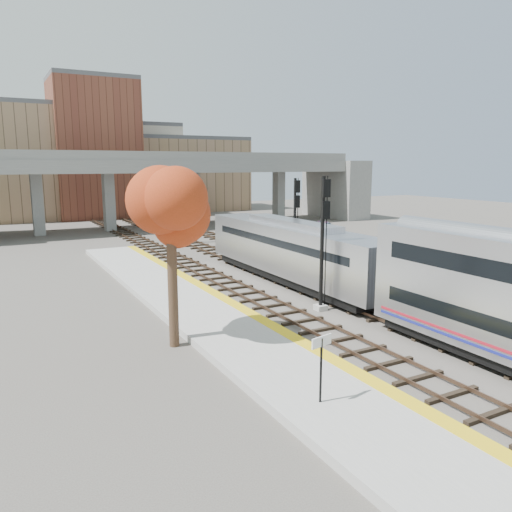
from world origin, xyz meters
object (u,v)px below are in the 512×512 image
signal_mast_near (323,244)px  tree (170,214)px  locomotive (291,250)px  signal_mast_mid (295,226)px  car_b (305,232)px  car_a (303,237)px  signal_mast_far (167,206)px  car_c (326,227)px

signal_mast_near → tree: 9.43m
locomotive → signal_mast_mid: (2.00, 2.68, 1.22)m
signal_mast_near → locomotive: bearing=72.0°
signal_mast_mid → car_b: size_ratio=1.76×
locomotive → tree: (-11.17, -7.83, 3.68)m
locomotive → signal_mast_near: 6.96m
locomotive → car_a: size_ratio=4.84×
signal_mast_mid → car_b: 17.84m
signal_mast_far → tree: 29.40m
signal_mast_far → car_b: size_ratio=1.89×
tree → car_b: size_ratio=2.01×
signal_mast_near → car_b: size_ratio=1.86×
signal_mast_far → tree: size_ratio=0.94×
signal_mast_mid → locomotive: bearing=-126.7°
car_c → signal_mast_far: bearing=-164.9°
signal_mast_near → tree: tree is taller
car_a → locomotive: bearing=-128.3°
signal_mast_mid → car_a: 13.86m
signal_mast_near → tree: size_ratio=0.93×
signal_mast_near → signal_mast_far: 26.52m
car_b → signal_mast_near: bearing=-137.1°
tree → car_b: bearing=46.2°
signal_mast_mid → signal_mast_far: signal_mast_far is taller
car_b → car_c: 6.32m
signal_mast_mid → signal_mast_far: size_ratio=0.93×
locomotive → signal_mast_near: bearing=-108.0°
locomotive → car_c: bearing=48.6°
signal_mast_far → signal_mast_near: bearing=-90.0°
locomotive → car_a: 16.99m
locomotive → car_c: locomotive is taller
signal_mast_near → car_a: size_ratio=1.89×
signal_mast_near → car_c: 33.44m
locomotive → signal_mast_far: (-2.10, 20.06, 1.58)m
car_b → car_c: car_b is taller
signal_mast_near → car_b: bearing=58.0°
signal_mast_near → signal_mast_mid: size_ratio=1.06×
locomotive → signal_mast_far: size_ratio=2.51×
car_b → tree: bearing=-148.9°
signal_mast_near → signal_mast_mid: 10.02m
locomotive → tree: tree is taller
locomotive → car_b: bearing=53.5°
locomotive → signal_mast_far: signal_mast_far is taller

